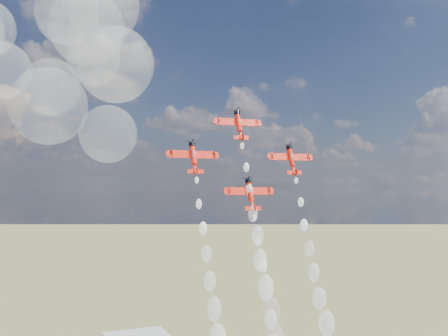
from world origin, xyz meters
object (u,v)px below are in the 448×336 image
Objects in this scene: plane_lead at (239,124)px; plane_right at (291,159)px; plane_left at (194,157)px; plane_slot at (250,194)px.

plane_lead is 1.00× the size of plane_right.
plane_right is at bearing -13.83° from plane_lead.
plane_lead reaches higher than plane_left.
plane_slot is (14.68, -3.61, -9.62)m from plane_left.
plane_right is (29.36, 0.00, 0.00)m from plane_left.
plane_slot is at bearing -13.83° from plane_left.
plane_lead is 1.00× the size of plane_slot.
plane_lead is 17.92m from plane_right.
plane_left is 1.00× the size of plane_right.
plane_right reaches higher than plane_slot.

